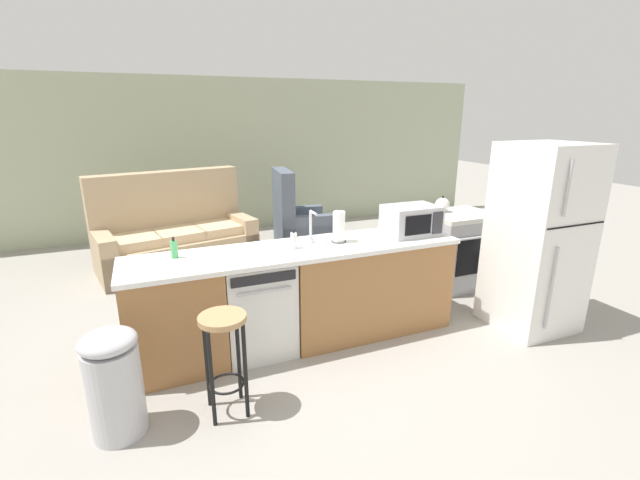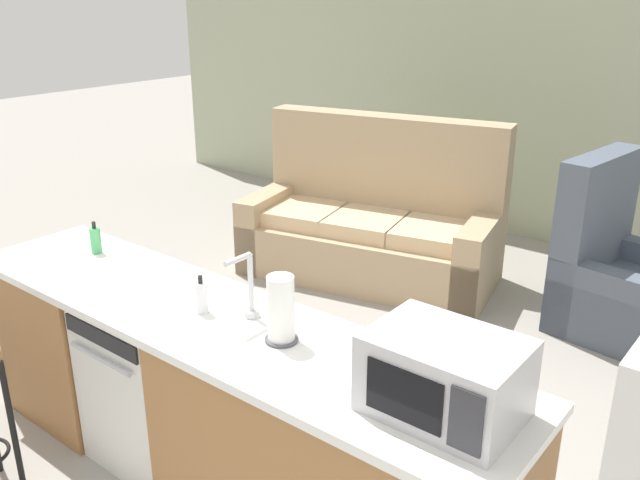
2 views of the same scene
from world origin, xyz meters
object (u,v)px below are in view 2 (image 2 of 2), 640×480
Objects in this scene: microwave at (445,376)px; paper_towel_roll at (281,310)px; dish_soap_bottle at (96,240)px; armchair at (616,280)px; soap_bottle at (201,297)px; dishwasher at (160,379)px; couch at (374,227)px.

microwave is 1.77× the size of paper_towel_roll.
armchair is (1.98, 2.70, -0.62)m from dish_soap_bottle.
microwave is 1.19m from soap_bottle.
paper_towel_roll is at bearing 4.00° from soap_bottle.
microwave is at bearing 0.03° from soap_bottle.
soap_bottle is at bearing -179.97° from microwave.
dishwasher is at bearing 179.95° from microwave.
microwave is 2.84× the size of dish_soap_bottle.
soap_bottle is 0.98m from dish_soap_bottle.
dishwasher is 1.66m from microwave.
dish_soap_bottle is 0.15× the size of armchair.
dish_soap_bottle is at bearing -126.27° from armchair.
armchair is at bearing 78.54° from paper_towel_roll.
soap_bottle and dish_soap_bottle have the same top height.
couch is 1.86m from armchair.
soap_bottle is (-1.19, -0.00, -0.07)m from microwave.
microwave is 2.91m from armchair.
couch reaches higher than dish_soap_bottle.
soap_bottle is (0.35, -0.00, 0.55)m from dishwasher.
microwave is at bearing -3.43° from dish_soap_bottle.
dish_soap_bottle is (-0.62, 0.13, 0.55)m from dishwasher.
paper_towel_roll reaches higher than microwave.
armchair reaches higher than paper_towel_roll.
armchair reaches higher than microwave.
dish_soap_bottle is (-2.16, 0.13, -0.07)m from microwave.
couch reaches higher than soap_bottle.
paper_towel_roll is 0.13× the size of couch.
armchair is at bearing 53.73° from dish_soap_bottle.
paper_towel_roll is at bearing 2.08° from dishwasher.
soap_bottle is 0.08× the size of couch.
dishwasher is 0.84m from dish_soap_bottle.
paper_towel_roll reaches higher than soap_bottle.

